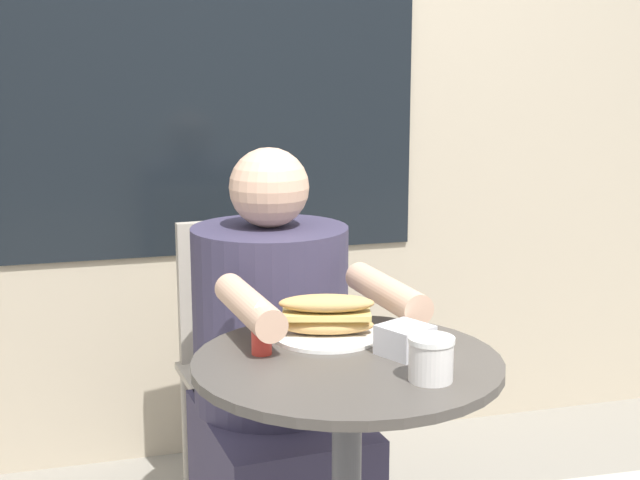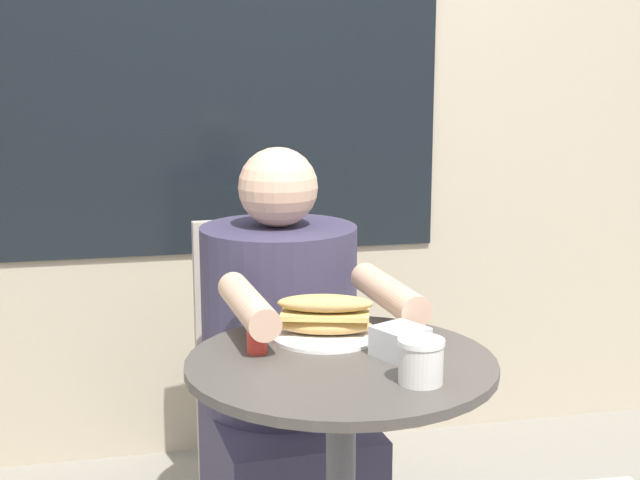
% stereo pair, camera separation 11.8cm
% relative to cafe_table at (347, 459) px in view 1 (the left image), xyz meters
% --- Properties ---
extents(storefront_wall, '(8.00, 0.09, 2.80)m').
position_rel_cafe_table_xyz_m(storefront_wall, '(-0.00, 1.33, 0.86)').
color(storefront_wall, '#B7A88E').
rests_on(storefront_wall, ground_plane).
extents(cafe_table, '(0.61, 0.61, 0.76)m').
position_rel_cafe_table_xyz_m(cafe_table, '(0.00, 0.00, 0.00)').
color(cafe_table, '#47423D').
rests_on(cafe_table, ground_plane).
extents(diner_chair, '(0.41, 0.41, 0.87)m').
position_rel_cafe_table_xyz_m(diner_chair, '(-0.04, 0.87, -0.02)').
color(diner_chair, '#ADA393').
rests_on(diner_chair, ground_plane).
extents(seated_diner, '(0.44, 0.73, 1.12)m').
position_rel_cafe_table_xyz_m(seated_diner, '(-0.02, 0.51, -0.07)').
color(seated_diner, '#38334C').
rests_on(seated_diner, ground_plane).
extents(sandwich_on_plate, '(0.23, 0.23, 0.09)m').
position_rel_cafe_table_xyz_m(sandwich_on_plate, '(-0.00, 0.14, 0.25)').
color(sandwich_on_plate, white).
rests_on(sandwich_on_plate, cafe_table).
extents(drink_cup, '(0.09, 0.09, 0.08)m').
position_rel_cafe_table_xyz_m(drink_cup, '(0.11, -0.16, 0.25)').
color(drink_cup, silver).
rests_on(drink_cup, cafe_table).
extents(napkin_box, '(0.12, 0.12, 0.06)m').
position_rel_cafe_table_xyz_m(napkin_box, '(0.12, -0.01, 0.24)').
color(napkin_box, silver).
rests_on(napkin_box, cafe_table).
extents(condiment_bottle, '(0.04, 0.04, 0.12)m').
position_rel_cafe_table_xyz_m(condiment_bottle, '(-0.15, 0.08, 0.27)').
color(condiment_bottle, red).
rests_on(condiment_bottle, cafe_table).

